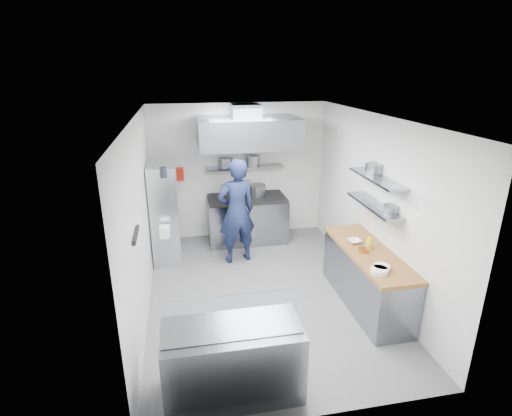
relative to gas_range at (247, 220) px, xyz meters
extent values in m
plane|color=#555557|center=(-0.10, -2.10, -0.45)|extent=(5.00, 5.00, 0.00)
plane|color=silver|center=(-0.10, -2.10, 2.35)|extent=(5.00, 5.00, 0.00)
cube|color=white|center=(-0.10, 0.40, 0.95)|extent=(3.60, 2.80, 0.02)
cube|color=white|center=(-0.10, -4.60, 0.95)|extent=(3.60, 2.80, 0.02)
cube|color=white|center=(-1.90, -2.10, 0.95)|extent=(2.80, 5.00, 0.02)
cube|color=white|center=(1.70, -2.10, 0.95)|extent=(2.80, 5.00, 0.02)
cube|color=gray|center=(0.00, 0.00, 0.00)|extent=(1.60, 0.80, 0.90)
cube|color=black|center=(0.00, 0.00, 0.48)|extent=(1.57, 0.78, 0.06)
cylinder|color=slate|center=(-0.32, 0.27, 0.61)|extent=(0.31, 0.31, 0.20)
cylinder|color=slate|center=(0.21, 0.02, 0.63)|extent=(0.37, 0.37, 0.24)
cube|color=gray|center=(0.00, 0.24, 1.07)|extent=(1.60, 0.30, 0.04)
cylinder|color=slate|center=(-0.39, 0.31, 1.18)|extent=(0.29, 0.29, 0.18)
cylinder|color=slate|center=(0.16, 0.23, 1.20)|extent=(0.28, 0.28, 0.22)
cube|color=gray|center=(0.00, -0.18, 1.85)|extent=(1.90, 1.15, 0.55)
cube|color=slate|center=(0.00, 0.05, 2.23)|extent=(0.55, 0.55, 0.24)
cube|color=#B81B0E|center=(-1.35, 0.34, 0.97)|extent=(0.22, 0.10, 0.26)
imported|color=#141D3D|center=(-0.34, -0.87, 0.53)|extent=(0.80, 0.62, 1.96)
cube|color=silver|center=(-1.63, -0.52, 0.48)|extent=(0.50, 0.90, 1.85)
cube|color=white|center=(-1.63, -1.15, 0.35)|extent=(0.16, 0.21, 0.19)
cube|color=yellow|center=(-1.63, -0.82, 0.85)|extent=(0.16, 0.20, 0.18)
cylinder|color=black|center=(-1.58, -0.98, 1.35)|extent=(0.12, 0.12, 0.18)
cube|color=black|center=(-1.88, -3.00, 1.10)|extent=(0.04, 0.55, 0.05)
cube|color=gray|center=(1.38, -2.70, -0.03)|extent=(0.62, 2.00, 0.84)
cube|color=brown|center=(1.38, -2.70, 0.42)|extent=(0.65, 2.04, 0.06)
cylinder|color=white|center=(1.20, -3.35, 0.48)|extent=(0.23, 0.23, 0.06)
cylinder|color=white|center=(1.27, -3.27, 0.48)|extent=(0.22, 0.22, 0.06)
cylinder|color=#BF7236|center=(1.27, -2.72, 0.48)|extent=(0.14, 0.14, 0.06)
cylinder|color=yellow|center=(1.40, -2.62, 0.54)|extent=(0.07, 0.07, 0.18)
imported|color=white|center=(1.27, -2.39, 0.48)|extent=(0.22, 0.22, 0.05)
cube|color=gray|center=(1.54, -2.40, 1.05)|extent=(0.30, 1.30, 0.04)
cube|color=gray|center=(1.54, -2.40, 1.47)|extent=(0.30, 1.30, 0.04)
cylinder|color=slate|center=(1.63, -2.75, 1.12)|extent=(0.22, 0.22, 0.10)
cylinder|color=slate|center=(1.63, -2.14, 1.56)|extent=(0.29, 0.29, 0.14)
cube|color=gray|center=(-0.86, -4.10, -0.03)|extent=(1.50, 0.70, 0.85)
cube|color=silver|center=(-0.86, -4.22, 0.62)|extent=(1.47, 0.19, 0.42)
camera|label=1|loc=(-1.28, -7.64, 3.03)|focal=28.00mm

